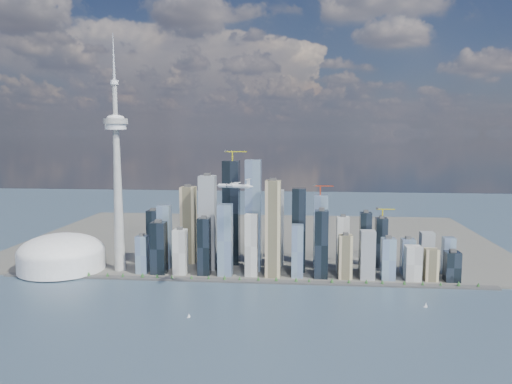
# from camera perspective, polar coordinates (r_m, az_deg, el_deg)

# --- Properties ---
(ground) EXTENTS (4000.00, 4000.00, 0.00)m
(ground) POSITION_cam_1_polar(r_m,az_deg,el_deg) (888.97, -3.65, -14.89)
(ground) COLOR #314057
(ground) RESTS_ON ground
(seawall) EXTENTS (1100.00, 22.00, 4.00)m
(seawall) POSITION_cam_1_polar(r_m,az_deg,el_deg) (1122.30, -1.63, -10.13)
(seawall) COLOR #383838
(seawall) RESTS_ON ground
(land) EXTENTS (1400.00, 900.00, 3.00)m
(land) POSITION_cam_1_polar(r_m,az_deg,el_deg) (1556.26, 0.39, -5.37)
(land) COLOR #4C4C47
(land) RESTS_ON ground
(shoreline_trees) EXTENTS (960.53, 7.20, 8.80)m
(shoreline_trees) POSITION_cam_1_polar(r_m,az_deg,el_deg) (1120.36, -1.63, -9.80)
(shoreline_trees) COLOR #3F2D1E
(shoreline_trees) RESTS_ON seawall
(skyscraper_cluster) EXTENTS (736.00, 142.00, 283.99)m
(skyscraper_cluster) POSITION_cam_1_polar(r_m,az_deg,el_deg) (1179.54, 1.76, -4.96)
(skyscraper_cluster) COLOR black
(skyscraper_cluster) RESTS_ON land
(needle_tower) EXTENTS (56.00, 56.00, 550.50)m
(needle_tower) POSITION_cam_1_polar(r_m,az_deg,el_deg) (1209.40, -15.58, 2.13)
(needle_tower) COLOR gray
(needle_tower) RESTS_ON land
(dome_stadium) EXTENTS (200.00, 200.00, 86.00)m
(dome_stadium) POSITION_cam_1_polar(r_m,az_deg,el_deg) (1286.44, -21.33, -6.68)
(dome_stadium) COLOR silver
(dome_stadium) RESTS_ON land
(airplane) EXTENTS (74.98, 66.72, 18.39)m
(airplane) POSITION_cam_1_polar(r_m,az_deg,el_deg) (963.66, -2.48, 0.74)
(airplane) COLOR white
(airplane) RESTS_ON ground
(sailboat_west) EXTENTS (5.86, 3.51, 8.34)m
(sailboat_west) POSITION_cam_1_polar(r_m,az_deg,el_deg) (924.49, -7.69, -13.89)
(sailboat_west) COLOR silver
(sailboat_west) RESTS_ON ground
(sailboat_east) EXTENTS (7.71, 3.76, 10.71)m
(sailboat_east) POSITION_cam_1_polar(r_m,az_deg,el_deg) (1018.01, 18.83, -12.20)
(sailboat_east) COLOR silver
(sailboat_east) RESTS_ON ground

